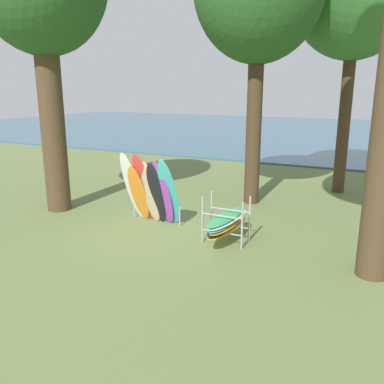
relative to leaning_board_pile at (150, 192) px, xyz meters
The scene contains 4 objects.
ground_plane 1.26m from the leaning_board_pile, 31.43° to the right, with size 80.00×80.00×0.00m, color olive.
lake_water 29.22m from the leaning_board_pile, 88.74° to the left, with size 80.00×36.00×0.10m, color #38607A.
leaning_board_pile is the anchor object (origin of this frame).
board_storage_rack 2.62m from the leaning_board_pile, ahead, with size 1.15×2.13×1.25m.
Camera 1 is at (5.53, -9.40, 3.98)m, focal length 37.50 mm.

